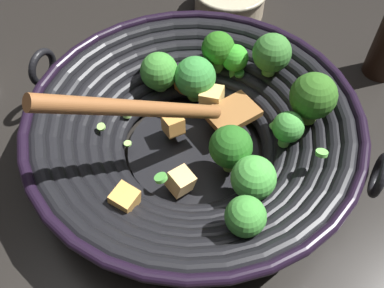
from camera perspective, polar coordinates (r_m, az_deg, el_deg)
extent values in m
plane|color=black|center=(0.59, 0.18, -1.22)|extent=(4.00, 4.00, 0.00)
cylinder|color=black|center=(0.58, 0.18, -0.93)|extent=(0.18, 0.18, 0.01)
torus|color=black|center=(0.57, 0.18, -0.12)|extent=(0.24, 0.24, 0.02)
torus|color=black|center=(0.57, 0.18, 0.41)|extent=(0.26, 0.26, 0.02)
torus|color=black|center=(0.56, 0.19, 0.96)|extent=(0.29, 0.29, 0.02)
torus|color=black|center=(0.55, 0.19, 1.51)|extent=(0.32, 0.32, 0.02)
torus|color=black|center=(0.55, 0.19, 2.08)|extent=(0.35, 0.35, 0.02)
torus|color=black|center=(0.54, 0.19, 2.67)|extent=(0.38, 0.38, 0.02)
torus|color=black|center=(0.53, 0.20, 3.27)|extent=(0.41, 0.41, 0.02)
torus|color=black|center=(0.53, 0.20, 3.88)|extent=(0.43, 0.43, 0.01)
torus|color=black|center=(0.52, 24.16, -3.93)|extent=(0.05, 0.02, 0.05)
torus|color=black|center=(0.62, -19.71, 9.83)|extent=(0.05, 0.02, 0.05)
cylinder|color=#5D9436|center=(0.63, 0.41, 6.95)|extent=(0.03, 0.03, 0.02)
sphere|color=#358638|center=(0.60, 0.43, 9.12)|extent=(0.06, 0.06, 0.06)
cylinder|color=#76A63B|center=(0.56, 15.46, 3.91)|extent=(0.03, 0.03, 0.02)
sphere|color=#30641E|center=(0.54, 16.24, 6.31)|extent=(0.06, 0.06, 0.06)
cylinder|color=#7BBD5C|center=(0.63, -4.34, 7.84)|extent=(0.02, 0.02, 0.02)
sphere|color=#3D8531|center=(0.61, -4.51, 9.87)|extent=(0.06, 0.06, 0.06)
cylinder|color=#65A549|center=(0.64, 3.46, 10.87)|extent=(0.02, 0.03, 0.02)
sphere|color=#266618|center=(0.62, 3.60, 12.92)|extent=(0.05, 0.05, 0.05)
cylinder|color=#77BA52|center=(0.63, 5.67, 9.87)|extent=(0.02, 0.02, 0.02)
sphere|color=green|center=(0.62, 5.86, 11.61)|extent=(0.04, 0.04, 0.04)
cylinder|color=#68AC4B|center=(0.47, 6.96, -11.38)|extent=(0.03, 0.02, 0.02)
sphere|color=#3F9237|center=(0.44, 7.32, -9.78)|extent=(0.04, 0.04, 0.04)
cylinder|color=#6E9D3C|center=(0.54, 5.05, -2.49)|extent=(0.03, 0.03, 0.02)
sphere|color=#23601C|center=(0.52, 5.31, -0.37)|extent=(0.05, 0.05, 0.05)
cylinder|color=#80B759|center=(0.55, 12.52, 0.59)|extent=(0.02, 0.02, 0.02)
sphere|color=#42913B|center=(0.53, 12.99, 2.27)|extent=(0.04, 0.04, 0.04)
cylinder|color=#7EAE4E|center=(0.53, 7.98, -6.50)|extent=(0.03, 0.03, 0.02)
sphere|color=green|center=(0.50, 8.39, -4.62)|extent=(0.05, 0.05, 0.05)
cylinder|color=#71B24B|center=(0.62, 10.43, 10.02)|extent=(0.03, 0.03, 0.01)
sphere|color=#37732E|center=(0.60, 10.85, 12.12)|extent=(0.05, 0.05, 0.05)
cube|color=#BD6F28|center=(0.63, -0.90, 8.32)|extent=(0.03, 0.03, 0.03)
cube|color=#D99346|center=(0.57, -2.59, 2.67)|extent=(0.04, 0.04, 0.03)
cube|color=#E0AA65|center=(0.52, -1.35, -5.15)|extent=(0.04, 0.04, 0.03)
cube|color=gold|center=(0.49, -9.19, -7.50)|extent=(0.03, 0.04, 0.03)
cube|color=#EABC6A|center=(0.60, 2.72, 6.27)|extent=(0.03, 0.03, 0.03)
cylinder|color=#99D166|center=(0.61, 12.00, 10.56)|extent=(0.02, 0.02, 0.01)
cylinder|color=#6BC651|center=(0.50, 17.29, -1.19)|extent=(0.02, 0.02, 0.01)
cylinder|color=#6BC651|center=(0.58, 11.11, 2.39)|extent=(0.02, 0.02, 0.01)
cylinder|color=#56B247|center=(0.51, -4.28, -4.64)|extent=(0.02, 0.02, 0.01)
cylinder|color=#99D166|center=(0.56, -12.29, 2.30)|extent=(0.01, 0.01, 0.01)
cylinder|color=#99D166|center=(0.57, -8.78, 0.05)|extent=(0.01, 0.01, 0.00)
cylinder|color=#56B247|center=(0.63, 6.46, 9.58)|extent=(0.02, 0.02, 0.01)
cylinder|color=#99D166|center=(0.59, -8.86, 3.98)|extent=(0.02, 0.01, 0.01)
cube|color=brown|center=(0.58, 5.49, 4.23)|extent=(0.09, 0.08, 0.01)
cylinder|color=brown|center=(0.46, -7.04, 4.84)|extent=(0.18, 0.16, 0.16)
cylinder|color=tan|center=(0.82, 5.15, 18.87)|extent=(0.13, 0.13, 0.05)
cylinder|color=#56B247|center=(0.80, 4.74, 18.35)|extent=(0.01, 0.01, 0.01)
cylinder|color=#6BC651|center=(0.80, 4.51, 18.25)|extent=(0.02, 0.02, 0.01)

